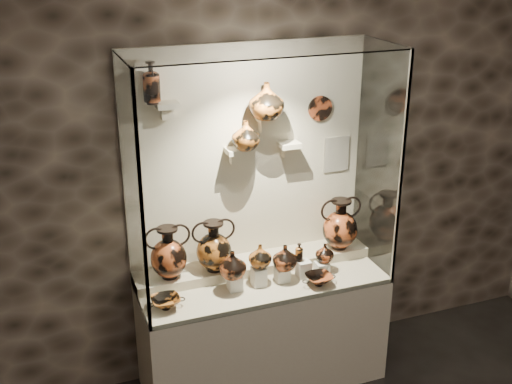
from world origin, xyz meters
The scene contains 35 objects.
wall_back centered at (0.00, 2.50, 1.60)m, with size 5.00×0.02×3.20m, color black.
plinth centered at (0.00, 2.18, 0.40)m, with size 1.70×0.60×0.80m, color beige.
front_tier centered at (0.00, 2.18, 0.82)m, with size 1.68×0.58×0.03m, color #C1B295.
rear_tier centered at (0.00, 2.35, 0.85)m, with size 1.70×0.25×0.10m, color #C1B295.
back_panel centered at (0.00, 2.50, 1.60)m, with size 1.70×0.03×1.60m, color beige.
glass_front centered at (0.00, 1.88, 1.60)m, with size 1.70×0.01×1.60m, color white.
glass_left centered at (-0.85, 2.18, 1.60)m, with size 0.01×0.60×1.60m, color white.
glass_right centered at (0.85, 2.18, 1.60)m, with size 0.01×0.60×1.60m, color white.
glass_top centered at (0.00, 2.18, 2.40)m, with size 1.70×0.60×0.01m, color white.
frame_post_left centered at (-0.84, 1.89, 1.60)m, with size 0.02×0.02×1.60m, color gray.
frame_post_right centered at (0.84, 1.89, 1.60)m, with size 0.02×0.02×1.60m, color gray.
pedestal_a centered at (-0.22, 2.13, 0.88)m, with size 0.09×0.09×0.10m, color silver.
pedestal_b centered at (-0.05, 2.13, 0.90)m, with size 0.09×0.09×0.13m, color silver.
pedestal_c centered at (0.12, 2.13, 0.88)m, with size 0.09×0.09×0.09m, color silver.
pedestal_d centered at (0.28, 2.13, 0.89)m, with size 0.09×0.09×0.12m, color silver.
pedestal_e centered at (0.42, 2.13, 0.87)m, with size 0.09×0.09×0.08m, color silver.
bracket_ul centered at (-0.55, 2.42, 2.05)m, with size 0.14×0.12×0.04m, color beige.
bracket_ca centered at (-0.10, 2.42, 1.70)m, with size 0.14×0.12×0.04m, color beige.
bracket_cb centered at (0.10, 2.42, 1.90)m, with size 0.10×0.12×0.04m, color beige.
bracket_cc centered at (0.28, 2.42, 1.70)m, with size 0.14×0.12×0.04m, color beige.
amphora_left centered at (-0.62, 2.32, 1.08)m, with size 0.29×0.29×0.37m, color #A2441F, non-canonical shape.
amphora_mid centered at (-0.30, 2.31, 1.08)m, with size 0.29×0.29×0.36m, color #AD5C1E, non-canonical shape.
amphora_right centered at (0.65, 2.32, 1.09)m, with size 0.30×0.30×0.38m, color #A2441F, non-canonical shape.
jug_a centered at (-0.24, 2.12, 1.03)m, with size 0.18×0.18×0.19m, color #A2441F.
jug_b centered at (-0.04, 2.15, 1.04)m, with size 0.16×0.16×0.16m, color #AD5C1E.
jug_c centered at (0.14, 2.12, 1.01)m, with size 0.17×0.17×0.18m, color #A2441F.
jug_e centered at (0.45, 2.15, 0.98)m, with size 0.13×0.13×0.13m, color #A2441F.
lekythos_small centered at (0.25, 2.15, 1.02)m, with size 0.06×0.06×0.15m, color #AD5C1E, non-canonical shape.
kylix_left centered at (-0.71, 2.06, 0.88)m, with size 0.24×0.20×0.10m, color #AD5C1E, non-canonical shape.
kylix_right centered at (0.33, 1.99, 0.88)m, with size 0.23×0.19×0.09m, color #A2441F, non-canonical shape.
lekythos_tall centered at (-0.64, 2.41, 2.21)m, with size 0.11×0.11×0.29m, color #A2441F, non-canonical shape.
ovoid_vase_a centered at (-0.05, 2.38, 1.82)m, with size 0.19×0.19×0.20m, color #AD5C1E.
ovoid_vase_b centered at (0.09, 2.35, 2.04)m, with size 0.23×0.23×0.24m, color #AD5C1E.
wall_plate centered at (0.53, 2.47, 1.92)m, with size 0.18×0.18×0.02m, color #A94421.
info_placard centered at (0.67, 2.47, 1.57)m, with size 0.19×0.01×0.26m, color beige.
Camera 1 is at (-1.39, -1.41, 3.03)m, focal length 45.00 mm.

